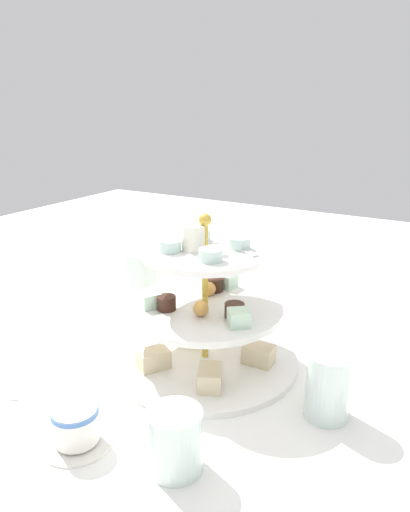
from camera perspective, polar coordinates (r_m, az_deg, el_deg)
The scene contains 8 objects.
ground_plane at distance 0.81m, azimuth -0.00°, elevation -12.57°, with size 2.40×2.40×0.00m, color white.
tiered_serving_stand at distance 0.77m, azimuth -0.03°, elevation -7.60°, with size 0.30×0.30×0.25m.
water_glass_tall_right at distance 0.98m, azimuth -7.63°, elevation -3.06°, with size 0.07×0.07×0.13m, color silver.
water_glass_short_left at distance 0.59m, azimuth -3.57°, elevation -21.27°, with size 0.06×0.06×0.08m, color silver.
teacup_with_saucer at distance 0.65m, azimuth -15.23°, elevation -19.22°, with size 0.09×0.09×0.05m.
butter_knife_left at distance 1.01m, azimuth 12.65°, elevation -6.50°, with size 0.17×0.01×0.00m, color silver.
butter_knife_right at distance 0.84m, azimuth -20.96°, elevation -12.57°, with size 0.17×0.01×0.00m, color silver.
water_glass_mid_back at distance 0.68m, azimuth 14.59°, elevation -14.86°, with size 0.06×0.06×0.09m, color silver.
Camera 1 is at (-0.35, 0.60, 0.41)m, focal length 33.27 mm.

